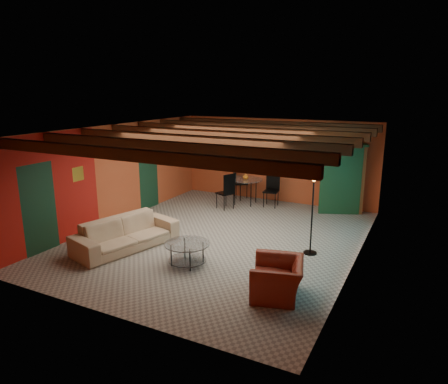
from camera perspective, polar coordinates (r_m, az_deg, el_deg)
The scene contains 11 objects.
room at distance 9.83m, azimuth -0.24°, elevation 6.74°, with size 6.52×8.01×2.71m.
sofa at distance 9.86m, azimuth -13.45°, elevation -5.63°, with size 2.46×0.96×0.72m, color tan.
armchair at distance 7.57m, azimuth 7.46°, elevation -11.82°, with size 1.03×0.90×0.67m, color maroon.
coffee_table at distance 8.80m, azimuth -5.13°, elevation -8.54°, with size 0.96×0.96×0.49m, color silver, non-canonical shape.
dining_table at distance 13.18m, azimuth 3.02°, elevation 0.73°, with size 2.18×2.18×1.14m, color white, non-canonical shape.
armoire at distance 12.74m, azimuth 16.18°, elevation 1.73°, with size 1.15×0.56×2.02m, color brown.
floor_lamp at distance 9.30m, azimuth 12.16°, elevation -2.98°, with size 0.38×0.38×1.89m, color black, non-canonical shape.
ceiling_fan at distance 9.73m, azimuth -0.54°, elevation 6.66°, with size 1.50×1.50×0.44m, color #472614, non-canonical shape.
painting at distance 13.76m, azimuth 3.78°, elevation 5.89°, with size 1.05×0.03×0.65m, color black.
potted_plant at distance 12.54m, azimuth 16.58°, elevation 7.34°, with size 0.44×0.38×0.49m, color #26661E.
vase at distance 13.04m, azimuth 3.05°, elevation 3.56°, with size 0.18×0.18×0.19m, color orange.
Camera 1 is at (4.46, -8.56, 3.65)m, focal length 32.86 mm.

